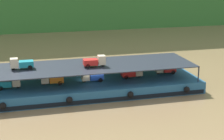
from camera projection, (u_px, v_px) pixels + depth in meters
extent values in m
plane|color=olive|center=(93.00, 92.00, 46.18)|extent=(400.00, 400.00, 0.00)
cube|color=#23567A|center=(93.00, 86.00, 45.97)|extent=(27.20, 8.66, 1.50)
cube|color=black|center=(100.00, 101.00, 42.03)|extent=(26.65, 0.06, 0.50)
sphere|color=black|center=(3.00, 106.00, 39.07)|extent=(0.75, 0.75, 0.75)
sphere|color=black|center=(69.00, 100.00, 40.83)|extent=(0.75, 0.75, 0.75)
sphere|color=black|center=(131.00, 95.00, 42.59)|extent=(0.75, 0.75, 0.75)
sphere|color=black|center=(187.00, 90.00, 44.35)|extent=(0.75, 0.75, 0.75)
cylinder|color=#232833|center=(173.00, 60.00, 52.17)|extent=(0.16, 0.16, 2.00)
cylinder|color=#232833|center=(198.00, 74.00, 45.00)|extent=(0.16, 0.16, 2.00)
cube|color=#232833|center=(92.00, 66.00, 45.24)|extent=(25.60, 7.86, 0.10)
cube|color=teal|center=(4.00, 84.00, 42.50)|extent=(1.76, 1.28, 0.70)
cube|color=#C6B793|center=(16.00, 81.00, 42.71)|extent=(0.95, 1.04, 1.10)
cube|color=#19232D|center=(20.00, 80.00, 42.78)|extent=(0.08, 0.85, 0.38)
cylinder|color=black|center=(18.00, 86.00, 42.89)|extent=(0.57, 0.17, 0.56)
cylinder|color=black|center=(1.00, 88.00, 42.01)|extent=(0.57, 0.17, 0.56)
cylinder|color=black|center=(1.00, 85.00, 43.01)|extent=(0.57, 0.17, 0.56)
cube|color=orange|center=(56.00, 79.00, 44.17)|extent=(1.74, 1.25, 0.70)
cube|color=beige|center=(45.00, 78.00, 43.82)|extent=(0.93, 1.03, 1.10)
cube|color=#19232D|center=(41.00, 78.00, 43.69)|extent=(0.07, 0.85, 0.38)
cylinder|color=black|center=(44.00, 83.00, 43.94)|extent=(0.56, 0.16, 0.56)
cylinder|color=black|center=(59.00, 80.00, 44.85)|extent=(0.56, 0.16, 0.56)
cylinder|color=black|center=(60.00, 83.00, 43.85)|extent=(0.56, 0.16, 0.56)
cube|color=#1E47B7|center=(96.00, 76.00, 45.31)|extent=(1.74, 1.25, 0.70)
cube|color=beige|center=(85.00, 76.00, 44.88)|extent=(0.93, 1.03, 1.10)
cube|color=#19232D|center=(82.00, 75.00, 44.72)|extent=(0.07, 0.85, 0.38)
cylinder|color=black|center=(84.00, 80.00, 44.99)|extent=(0.56, 0.16, 0.56)
cylinder|color=black|center=(98.00, 78.00, 46.00)|extent=(0.56, 0.16, 0.56)
cylinder|color=black|center=(100.00, 80.00, 45.03)|extent=(0.56, 0.16, 0.56)
cube|color=red|center=(128.00, 73.00, 46.66)|extent=(1.72, 1.22, 0.70)
cube|color=#C6B793|center=(138.00, 71.00, 46.92)|extent=(0.91, 1.01, 1.10)
cube|color=#19232D|center=(142.00, 70.00, 47.00)|extent=(0.05, 0.85, 0.38)
cylinder|color=black|center=(139.00, 75.00, 47.11)|extent=(0.56, 0.15, 0.56)
cylinder|color=black|center=(126.00, 77.00, 46.17)|extent=(0.56, 0.15, 0.56)
cylinder|color=black|center=(124.00, 75.00, 47.16)|extent=(0.56, 0.15, 0.56)
cube|color=red|center=(169.00, 69.00, 48.73)|extent=(1.74, 1.26, 0.70)
cube|color=#C6B793|center=(159.00, 68.00, 48.38)|extent=(0.93, 1.03, 1.10)
cube|color=#19232D|center=(156.00, 67.00, 48.25)|extent=(0.07, 0.85, 0.38)
cylinder|color=black|center=(158.00, 72.00, 48.49)|extent=(0.56, 0.16, 0.56)
cylinder|color=black|center=(170.00, 70.00, 49.40)|extent=(0.56, 0.16, 0.56)
cylinder|color=black|center=(173.00, 72.00, 48.41)|extent=(0.56, 0.16, 0.56)
cube|color=teal|center=(26.00, 64.00, 43.46)|extent=(1.71, 1.22, 0.70)
cube|color=beige|center=(14.00, 63.00, 43.06)|extent=(0.91, 1.01, 1.10)
cube|color=#19232D|center=(10.00, 62.00, 42.91)|extent=(0.05, 0.85, 0.38)
cylinder|color=black|center=(13.00, 67.00, 43.17)|extent=(0.56, 0.15, 0.56)
cylinder|color=black|center=(30.00, 65.00, 44.15)|extent=(0.56, 0.15, 0.56)
cylinder|color=black|center=(30.00, 67.00, 43.17)|extent=(0.56, 0.15, 0.56)
cube|color=red|center=(90.00, 62.00, 44.25)|extent=(1.73, 1.24, 0.70)
cube|color=beige|center=(101.00, 60.00, 44.50)|extent=(0.92, 1.02, 1.10)
cube|color=#19232D|center=(105.00, 59.00, 44.58)|extent=(0.06, 0.85, 0.38)
cylinder|color=black|center=(103.00, 64.00, 44.68)|extent=(0.56, 0.15, 0.56)
cylinder|color=black|center=(88.00, 66.00, 43.76)|extent=(0.56, 0.15, 0.56)
cylinder|color=black|center=(86.00, 64.00, 44.75)|extent=(0.56, 0.15, 0.56)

